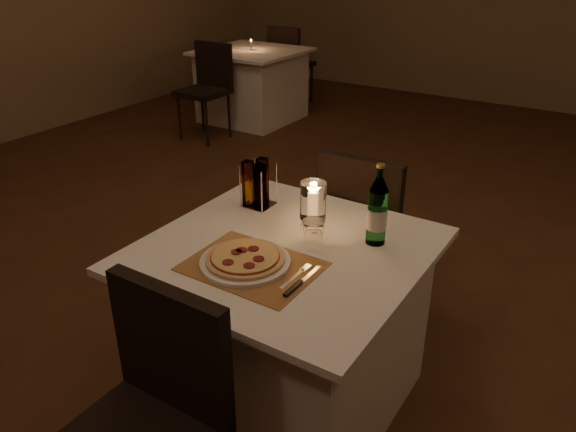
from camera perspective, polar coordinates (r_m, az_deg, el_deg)
The scene contains 17 objects.
floor at distance 2.88m, azimuth 2.19°, elevation -11.90°, with size 8.00×10.00×0.02m, color #4D2B19.
main_table at distance 2.29m, azimuth -0.28°, elevation -11.18°, with size 1.00×1.00×0.74m.
chair_near at distance 1.76m, azimuth -13.67°, elevation -18.23°, with size 0.42×0.42×0.90m.
chair_far at distance 2.73m, azimuth 7.87°, elevation -0.44°, with size 0.42×0.42×0.90m.
placemat at distance 1.97m, azimuth -3.65°, elevation -5.12°, with size 0.45×0.34×0.00m, color #A16E38.
plate at distance 1.98m, azimuth -4.36°, elevation -4.64°, with size 0.32×0.32×0.01m, color white.
pizza at distance 1.97m, azimuth -4.38°, elevation -4.25°, with size 0.28×0.28×0.02m.
fork at distance 1.91m, azimuth 0.98°, elevation -5.97°, with size 0.02×0.18×0.00m.
knife at distance 1.85m, azimuth 0.91°, elevation -7.04°, with size 0.02×0.22×0.01m.
tumbler at distance 2.11m, azimuth 2.59°, elevation -1.54°, with size 0.09×0.09×0.09m, color white, non-canonical shape.
water_bottle at distance 2.09m, azimuth 9.06°, elevation 0.40°, with size 0.08×0.08×0.31m.
hurricane_candle at distance 2.17m, azimuth 2.56°, elevation 1.41°, with size 0.10×0.10×0.20m.
cruet_caddy at distance 2.37m, azimuth -3.15°, elevation 3.13°, with size 0.12×0.12×0.21m.
neighbor_table_left at distance 6.18m, azimuth -3.65°, elevation 13.14°, with size 1.00×1.00×0.74m.
neighbor_chair_la at distance 5.59m, azimuth -8.12°, elevation 13.40°, with size 0.42×0.42×0.90m.
neighbor_chair_lb at distance 6.72m, azimuth 0.02°, elevation 15.78°, with size 0.42×0.42×0.90m.
neighbor_candle_left at distance 6.10m, azimuth -3.77°, elevation 16.94°, with size 0.03×0.03×0.11m.
Camera 1 is at (1.13, -1.96, 1.76)m, focal length 35.00 mm.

